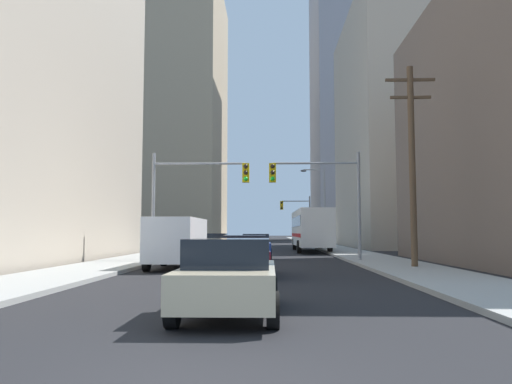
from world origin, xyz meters
TOP-DOWN VIEW (x-y plane):
  - sidewalk_left at (-6.75, 50.00)m, footprint 3.45×160.00m
  - sidewalk_right at (6.75, 50.00)m, footprint 3.45×160.00m
  - city_bus at (4.17, 36.15)m, footprint 2.69×11.54m
  - cargo_van_white at (-3.38, 17.16)m, footprint 2.16×5.22m
  - sedan_beige at (-0.00, 4.88)m, footprint 1.95×4.20m
  - sedan_maroon at (-0.15, 13.77)m, footprint 1.96×4.27m
  - sedan_blue at (-0.08, 25.78)m, footprint 1.95×4.23m
  - sedan_grey at (-3.39, 33.31)m, footprint 1.95×4.22m
  - traffic_signal_near_left at (-3.28, 21.82)m, footprint 5.38×0.44m
  - traffic_signal_near_right at (3.47, 21.82)m, footprint 4.97×0.44m
  - traffic_signal_far_right at (4.05, 55.43)m, footprint 3.72×0.44m
  - utility_pole_right at (7.09, 16.80)m, footprint 2.20×0.28m
  - street_lamp_right at (5.38, 39.72)m, footprint 2.25×0.32m
  - building_left_far_tower at (-18.16, 93.47)m, footprint 17.88×29.51m
  - building_right_mid_block at (19.44, 48.69)m, footprint 20.07×22.50m
  - building_right_far_highrise at (21.53, 93.58)m, footprint 23.55×22.17m

SIDE VIEW (x-z plane):
  - sidewalk_left at x=-6.75m, z-range 0.00..0.15m
  - sidewalk_right at x=6.75m, z-range 0.00..0.15m
  - sedan_beige at x=0.00m, z-range 0.01..1.53m
  - sedan_maroon at x=-0.15m, z-range 0.01..1.53m
  - sedan_blue at x=-0.08m, z-range 0.01..1.53m
  - sedan_grey at x=-3.39m, z-range 0.01..1.53m
  - cargo_van_white at x=-3.38m, z-range 0.16..2.42m
  - city_bus at x=4.17m, z-range 0.23..3.63m
  - traffic_signal_far_right at x=4.05m, z-range 1.04..7.04m
  - traffic_signal_near_right at x=3.47m, z-range 1.10..7.10m
  - traffic_signal_near_left at x=-3.28m, z-range 1.12..7.12m
  - street_lamp_right at x=5.38m, z-range 0.77..8.27m
  - utility_pole_right at x=7.09m, z-range 0.27..9.32m
  - building_right_mid_block at x=19.44m, z-range 0.00..25.65m
  - building_left_far_tower at x=-18.16m, z-range 0.00..52.25m
  - building_right_far_highrise at x=21.53m, z-range 0.00..56.92m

